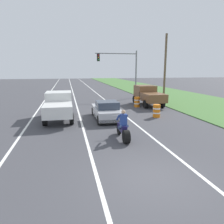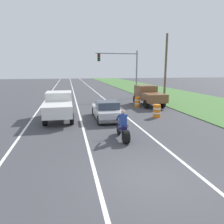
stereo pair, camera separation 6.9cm
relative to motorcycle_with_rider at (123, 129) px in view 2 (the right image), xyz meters
The scene contains 13 objects.
ground_plane 4.27m from the motorcycle_with_rider, 91.78° to the right, with size 160.00×160.00×0.00m, color #424247.
lane_stripe_left_solid 16.72m from the motorcycle_with_rider, 109.33° to the left, with size 0.14×120.00×0.01m, color white.
lane_stripe_right_solid 15.87m from the motorcycle_with_rider, 83.96° to the left, with size 0.14×120.00×0.01m, color white.
lane_stripe_centre_dashed 15.90m from the motorcycle_with_rider, 96.98° to the left, with size 0.14×120.00×0.01m, color white.
grass_verge_right 19.70m from the motorcycle_with_rider, 53.22° to the left, with size 10.00×120.00×0.06m, color #477538.
motorcycle_with_rider is the anchor object (origin of this frame).
sports_car_silver 4.91m from the motorcycle_with_rider, 89.69° to the left, with size 1.84×4.30×1.37m.
pickup_truck_left_lane_white 6.50m from the motorcycle_with_rider, 122.53° to the left, with size 2.02×4.80×1.98m.
pickup_truck_right_shoulder_brown 11.52m from the motorcycle_with_rider, 62.21° to the left, with size 2.02×4.80×1.98m.
traffic_light_mast_near 17.12m from the motorcycle_with_rider, 75.20° to the left, with size 5.39×0.34×6.00m.
utility_pole_roadside 15.21m from the motorcycle_with_rider, 56.61° to the left, with size 0.24×0.24×7.57m, color brown.
construction_barrel_nearest 6.13m from the motorcycle_with_rider, 50.02° to the left, with size 0.58×0.58×1.00m.
construction_barrel_mid 10.21m from the motorcycle_with_rider, 67.41° to the left, with size 0.58×0.58×1.00m.
Camera 2 is at (-2.63, -6.27, 3.70)m, focal length 34.10 mm.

